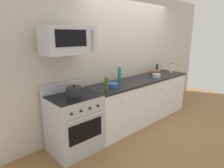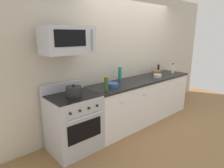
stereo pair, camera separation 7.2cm
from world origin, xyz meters
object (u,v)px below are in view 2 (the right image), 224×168
(bottle_sparkling_teal, at_px, (120,74))
(bowl_wooden_salad, at_px, (156,72))
(microwave, at_px, (68,40))
(bottle_vinegar_white, at_px, (173,68))
(bowl_blue_mixing, at_px, (113,85))
(stockpot, at_px, (74,91))
(bottle_olive_oil, at_px, (106,84))
(bowl_steel_prep, at_px, (158,76))
(range_oven, at_px, (74,122))
(bottle_soy_sauce_dark, at_px, (158,69))

(bottle_sparkling_teal, relative_size, bowl_wooden_salad, 1.44)
(microwave, relative_size, bottle_vinegar_white, 3.21)
(bowl_blue_mixing, distance_m, stockpot, 0.79)
(bottle_sparkling_teal, height_order, bowl_wooden_salad, bottle_sparkling_teal)
(bowl_blue_mixing, bearing_deg, bottle_olive_oil, -151.45)
(bowl_blue_mixing, height_order, bowl_wooden_salad, bowl_wooden_salad)
(bowl_wooden_salad, bearing_deg, microwave, -178.60)
(bowl_blue_mixing, bearing_deg, bowl_steel_prep, -3.31)
(bottle_sparkling_teal, relative_size, stockpot, 1.34)
(bottle_sparkling_teal, height_order, bowl_blue_mixing, bottle_sparkling_teal)
(microwave, distance_m, bottle_vinegar_white, 2.83)
(bowl_blue_mixing, relative_size, stockpot, 0.87)
(bottle_vinegar_white, bearing_deg, bottle_olive_oil, -176.20)
(range_oven, height_order, stockpot, stockpot)
(range_oven, distance_m, stockpot, 0.53)
(bottle_olive_oil, height_order, bowl_wooden_salad, bottle_olive_oil)
(bowl_steel_prep, height_order, stockpot, stockpot)
(bowl_blue_mixing, xyz_separation_m, bowl_steel_prep, (1.24, -0.07, -0.00))
(bottle_vinegar_white, distance_m, stockpot, 2.74)
(microwave, height_order, bottle_olive_oil, microwave)
(bottle_olive_oil, bearing_deg, bottle_soy_sauce_dark, 11.67)
(microwave, bearing_deg, bottle_vinegar_white, -2.04)
(bowl_wooden_salad, bearing_deg, bowl_blue_mixing, -174.06)
(bottle_olive_oil, relative_size, stockpot, 1.09)
(microwave, relative_size, bottle_olive_oil, 2.86)
(bottle_olive_oil, bearing_deg, microwave, 154.71)
(range_oven, height_order, microwave, microwave)
(microwave, relative_size, bowl_blue_mixing, 3.61)
(bottle_olive_oil, distance_m, stockpot, 0.54)
(bowl_wooden_salad, height_order, stockpot, stockpot)
(microwave, distance_m, bowl_steel_prep, 2.18)
(bottle_olive_oil, xyz_separation_m, bowl_blue_mixing, (0.27, 0.15, -0.08))
(bottle_vinegar_white, bearing_deg, bottle_soy_sauce_dark, 127.65)
(bottle_soy_sauce_dark, relative_size, bowl_wooden_salad, 0.91)
(microwave, distance_m, stockpot, 0.76)
(microwave, height_order, bottle_vinegar_white, microwave)
(range_oven, xyz_separation_m, bowl_steel_prep, (2.03, -0.13, 0.49))
(bowl_wooden_salad, bearing_deg, bowl_steel_prep, -138.52)
(range_oven, relative_size, bowl_wooden_salad, 4.81)
(microwave, bearing_deg, bowl_steel_prep, -4.84)
(range_oven, relative_size, bowl_blue_mixing, 5.18)
(bottle_vinegar_white, height_order, bowl_steel_prep, bottle_vinegar_white)
(range_oven, xyz_separation_m, bottle_soy_sauce_dark, (2.53, 0.22, 0.55))
(bowl_wooden_salad, relative_size, bowl_steel_prep, 1.29)
(microwave, height_order, stockpot, microwave)
(bottle_sparkling_teal, bearing_deg, microwave, -173.89)
(microwave, bearing_deg, bottle_olive_oil, -25.29)
(bowl_wooden_salad, height_order, bowl_steel_prep, bowl_wooden_salad)
(bottle_sparkling_teal, distance_m, bottle_vinegar_white, 1.58)
(range_oven, height_order, bottle_soy_sauce_dark, bottle_soy_sauce_dark)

